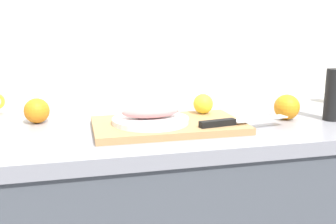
{
  "coord_description": "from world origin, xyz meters",
  "views": [
    {
      "loc": [
        -0.19,
        -1.12,
        1.19
      ],
      "look_at": [
        0.07,
        -0.07,
        0.95
      ],
      "focal_mm": 40.3,
      "sensor_mm": 36.0,
      "label": 1
    }
  ],
  "objects_px": {
    "cutting_board": "(168,125)",
    "white_plate": "(151,120)",
    "lemon_0": "(203,104)",
    "fish_fillet": "(151,112)",
    "chef_knife": "(234,121)",
    "pepper_mill": "(333,95)"
  },
  "relations": [
    {
      "from": "chef_knife",
      "to": "white_plate",
      "type": "bearing_deg",
      "value": 152.19
    },
    {
      "from": "cutting_board",
      "to": "chef_knife",
      "type": "relative_size",
      "value": 1.51
    },
    {
      "from": "fish_fillet",
      "to": "lemon_0",
      "type": "relative_size",
      "value": 2.61
    },
    {
      "from": "cutting_board",
      "to": "fish_fillet",
      "type": "xyz_separation_m",
      "value": [
        -0.05,
        0.0,
        0.04
      ]
    },
    {
      "from": "chef_knife",
      "to": "lemon_0",
      "type": "relative_size",
      "value": 4.51
    },
    {
      "from": "chef_knife",
      "to": "lemon_0",
      "type": "height_order",
      "value": "lemon_0"
    },
    {
      "from": "chef_knife",
      "to": "lemon_0",
      "type": "xyz_separation_m",
      "value": [
        -0.04,
        0.16,
        0.02
      ]
    },
    {
      "from": "fish_fillet",
      "to": "lemon_0",
      "type": "height_order",
      "value": "lemon_0"
    },
    {
      "from": "white_plate",
      "to": "chef_knife",
      "type": "xyz_separation_m",
      "value": [
        0.23,
        -0.08,
        0.0
      ]
    },
    {
      "from": "white_plate",
      "to": "lemon_0",
      "type": "bearing_deg",
      "value": 24.02
    },
    {
      "from": "fish_fillet",
      "to": "cutting_board",
      "type": "bearing_deg",
      "value": -0.78
    },
    {
      "from": "pepper_mill",
      "to": "chef_knife",
      "type": "bearing_deg",
      "value": -171.82
    },
    {
      "from": "white_plate",
      "to": "lemon_0",
      "type": "height_order",
      "value": "lemon_0"
    },
    {
      "from": "white_plate",
      "to": "fish_fillet",
      "type": "height_order",
      "value": "fish_fillet"
    },
    {
      "from": "fish_fillet",
      "to": "pepper_mill",
      "type": "distance_m",
      "value": 0.59
    },
    {
      "from": "white_plate",
      "to": "chef_knife",
      "type": "height_order",
      "value": "chef_knife"
    },
    {
      "from": "chef_knife",
      "to": "pepper_mill",
      "type": "xyz_separation_m",
      "value": [
        0.36,
        0.05,
        0.05
      ]
    },
    {
      "from": "cutting_board",
      "to": "white_plate",
      "type": "relative_size",
      "value": 1.96
    },
    {
      "from": "chef_knife",
      "to": "lemon_0",
      "type": "bearing_deg",
      "value": 93.71
    },
    {
      "from": "pepper_mill",
      "to": "white_plate",
      "type": "bearing_deg",
      "value": 177.69
    },
    {
      "from": "cutting_board",
      "to": "fish_fillet",
      "type": "distance_m",
      "value": 0.07
    },
    {
      "from": "cutting_board",
      "to": "lemon_0",
      "type": "xyz_separation_m",
      "value": [
        0.14,
        0.09,
        0.04
      ]
    }
  ]
}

